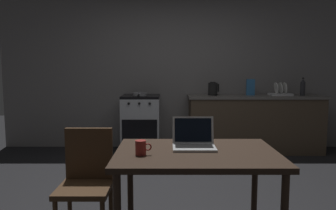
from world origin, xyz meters
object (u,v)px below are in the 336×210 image
Objects in this scene: chair at (86,177)px; laptop at (193,142)px; electric_kettle at (212,89)px; dining_table at (196,162)px; coffee_mug at (141,148)px; cereal_box at (250,87)px; bottle at (302,87)px; frying_pan at (139,94)px; stove_oven at (141,123)px; dish_rack at (280,92)px.

laptop is at bearing 2.92° from chair.
laptop is 2.89m from electric_kettle.
dining_table is 0.88m from chair.
chair is (-0.85, 0.17, -0.18)m from dining_table.
dining_table is 0.43m from coffee_mug.
chair is 0.89m from laptop.
laptop is at bearing -111.70° from cereal_box.
electric_kettle reaches higher than chair.
bottle is 2.60m from frying_pan.
bottle reaches higher than laptop.
electric_kettle is at bearing 69.68° from laptop.
coffee_mug is (0.27, -3.01, -0.14)m from frying_pan.
laptop is at bearing -76.92° from frying_pan.
dining_table is 4.54× the size of cereal_box.
stove_oven is 1.05× the size of chair.
coffee_mug is (-0.40, -0.10, 0.13)m from dining_table.
frying_pan is (-0.66, 2.91, 0.27)m from dining_table.
chair is 2.78m from frying_pan.
frying_pan is 1.79m from cereal_box.
dining_table is 10.29× the size of coffee_mug.
laptop is at bearing -119.67° from dish_rack.
frying_pan is at bearing 102.83° from dining_table.
frying_pan is (0.19, 2.74, 0.44)m from chair.
electric_kettle is at bearing 1.42° from frying_pan.
chair reaches higher than dining_table.
bottle reaches higher than chair.
cereal_box reaches higher than laptop.
laptop is (0.63, -2.83, 0.34)m from stove_oven.
stove_oven is at bearing 94.71° from coffee_mug.
frying_pan reaches higher than chair.
stove_oven is at bearing 56.84° from frying_pan.
dining_table is 2.85× the size of frying_pan.
frying_pan is (-2.60, 0.02, -0.11)m from bottle.
frying_pan reaches higher than coffee_mug.
cereal_box is (1.52, 3.06, 0.24)m from coffee_mug.
chair is 3.73m from dish_rack.
stove_oven is 1.29m from electric_kettle.
stove_oven is 2.77m from chair.
coffee_mug is at bearing -165.46° from dining_table.
bottle is (2.79, 2.72, 0.55)m from chair.
electric_kettle is 0.53× the size of frying_pan.
stove_oven is 8.04× the size of coffee_mug.
chair is 3.38× the size of cereal_box.
dish_rack is (2.45, 2.77, 0.46)m from chair.
chair is 2.74× the size of laptop.
dish_rack is at bearing 0.00° from electric_kettle.
laptop is 0.44m from coffee_mug.
stove_oven is 2.92m from laptop.
coffee_mug is (0.25, -3.04, 0.35)m from stove_oven.
dining_table is 3.67× the size of laptop.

